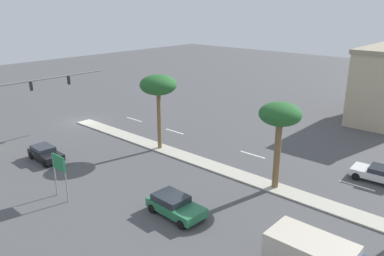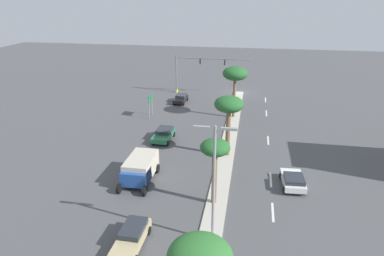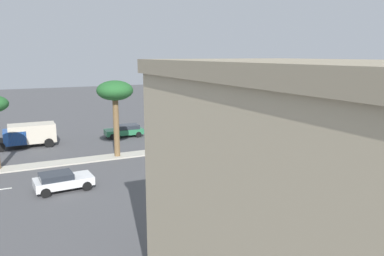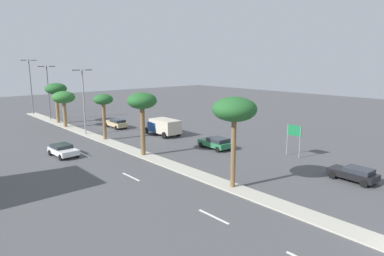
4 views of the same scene
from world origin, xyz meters
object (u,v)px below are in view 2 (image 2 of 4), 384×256
object	(u,v)px
palm_tree_inboard	(235,74)
box_truck	(140,169)
palm_tree_far	(229,106)
street_lamp_rear	(214,176)
sedan_black_center	(181,98)
traffic_signal_gantry	(193,70)
sedan_white_leading	(293,180)
sedan_tan_inboard	(132,237)
directional_road_sign	(150,100)
sedan_green_trailing	(164,134)
palm_tree_rear	(215,151)

from	to	relation	value
palm_tree_inboard	box_truck	bearing A→B (deg)	68.80
palm_tree_far	street_lamp_rear	xyz separation A→B (m)	(-0.11, 14.63, -0.36)
palm_tree_far	sedan_black_center	xyz separation A→B (m)	(9.26, -18.80, -5.14)
traffic_signal_gantry	palm_tree_far	bearing A→B (deg)	108.48
sedan_white_leading	sedan_tan_inboard	bearing A→B (deg)	40.60
street_lamp_rear	sedan_tan_inboard	size ratio (longest dim) A/B	2.01
palm_tree_inboard	box_truck	size ratio (longest dim) A/B	1.31
traffic_signal_gantry	palm_tree_far	size ratio (longest dim) A/B	1.93
directional_road_sign	palm_tree_inboard	bearing A→B (deg)	-170.41
palm_tree_far	street_lamp_rear	distance (m)	14.63
sedan_green_trailing	palm_tree_rear	bearing A→B (deg)	121.37
traffic_signal_gantry	palm_tree_inboard	distance (m)	14.49
palm_tree_inboard	sedan_white_leading	world-z (taller)	palm_tree_inboard
traffic_signal_gantry	sedan_white_leading	distance (m)	34.11
sedan_white_leading	traffic_signal_gantry	bearing A→B (deg)	-63.80
traffic_signal_gantry	box_truck	distance (m)	31.98
palm_tree_rear	traffic_signal_gantry	bearing A→B (deg)	-77.08
palm_tree_rear	street_lamp_rear	world-z (taller)	street_lamp_rear
palm_tree_inboard	box_truck	world-z (taller)	palm_tree_inboard
directional_road_sign	sedan_black_center	size ratio (longest dim) A/B	0.86
sedan_tan_inboard	sedan_white_leading	size ratio (longest dim) A/B	1.15
palm_tree_far	directional_road_sign	bearing A→B (deg)	-42.12
street_lamp_rear	sedan_green_trailing	bearing A→B (deg)	-64.94
palm_tree_inboard	palm_tree_rear	bearing A→B (deg)	89.47
sedan_black_center	sedan_white_leading	world-z (taller)	sedan_black_center
palm_tree_far	sedan_tan_inboard	xyz separation A→B (m)	(5.60, 16.19, -5.08)
traffic_signal_gantry	palm_tree_inboard	size ratio (longest dim) A/B	1.79
palm_tree_rear	sedan_white_leading	world-z (taller)	palm_tree_rear
palm_tree_far	sedan_white_leading	size ratio (longest dim) A/B	1.74
sedan_green_trailing	sedan_white_leading	distance (m)	17.24
palm_tree_rear	street_lamp_rear	size ratio (longest dim) A/B	0.66
sedan_tan_inboard	box_truck	distance (m)	9.45
directional_road_sign	street_lamp_rear	distance (m)	28.52
traffic_signal_gantry	directional_road_sign	world-z (taller)	traffic_signal_gantry
sedan_white_leading	palm_tree_rear	bearing A→B (deg)	29.87
box_truck	palm_tree_rear	bearing A→B (deg)	160.63
sedan_tan_inboard	sedan_white_leading	xyz separation A→B (m)	(-12.29, -10.53, -0.06)
palm_tree_far	sedan_white_leading	distance (m)	10.16
street_lamp_rear	traffic_signal_gantry	bearing A→B (deg)	-77.98
palm_tree_far	box_truck	distance (m)	11.55
sedan_black_center	sedan_green_trailing	distance (m)	15.75
street_lamp_rear	sedan_green_trailing	distance (m)	20.11
palm_tree_far	sedan_white_leading	xyz separation A→B (m)	(-6.69, 5.66, -5.15)
street_lamp_rear	sedan_black_center	xyz separation A→B (m)	(9.37, -33.42, -4.78)
directional_road_sign	sedan_green_trailing	xyz separation A→B (m)	(-3.96, 7.88, -1.80)
directional_road_sign	street_lamp_rear	size ratio (longest dim) A/B	0.38
palm_tree_rear	sedan_white_leading	bearing A→B (deg)	-150.13
sedan_white_leading	box_truck	bearing A→B (deg)	5.46
sedan_green_trailing	box_truck	bearing A→B (deg)	91.34
palm_tree_rear	sedan_tan_inboard	distance (m)	9.38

